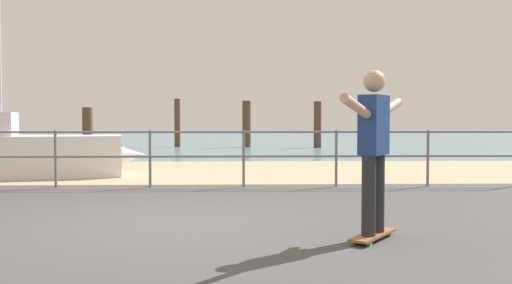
{
  "coord_description": "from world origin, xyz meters",
  "views": [
    {
      "loc": [
        0.82,
        -6.58,
        1.23
      ],
      "look_at": [
        1.09,
        2.0,
        0.9
      ],
      "focal_mm": 39.49,
      "sensor_mm": 36.0,
      "label": 1
    }
  ],
  "objects": [
    {
      "name": "ground_plane",
      "position": [
        0.0,
        -1.0,
        0.0
      ],
      "size": [
        24.0,
        10.0,
        0.04
      ],
      "primitive_type": "cube",
      "color": "#474444",
      "rests_on": "ground"
    },
    {
      "name": "beach_strip",
      "position": [
        0.0,
        7.0,
        0.0
      ],
      "size": [
        24.0,
        6.0,
        0.04
      ],
      "primitive_type": "cube",
      "color": "tan",
      "rests_on": "ground"
    },
    {
      "name": "sea_surface",
      "position": [
        0.0,
        35.0,
        0.0
      ],
      "size": [
        72.0,
        50.0,
        0.04
      ],
      "primitive_type": "cube",
      "color": "slate",
      "rests_on": "ground"
    },
    {
      "name": "railing_fence",
      "position": [
        -0.77,
        3.6,
        0.7
      ],
      "size": [
        13.56,
        0.05,
        1.05
      ],
      "color": "slate",
      "rests_on": "ground"
    },
    {
      "name": "sailboat",
      "position": [
        -3.78,
        5.6,
        0.52
      ],
      "size": [
        5.07,
        2.27,
        5.37
      ],
      "color": "silver",
      "rests_on": "ground"
    },
    {
      "name": "skateboard",
      "position": [
        2.18,
        -0.97,
        0.07
      ],
      "size": [
        0.63,
        0.77,
        0.08
      ],
      "color": "brown",
      "rests_on": "ground"
    },
    {
      "name": "skateboarder",
      "position": [
        2.18,
        -0.97,
        1.02
      ],
      "size": [
        0.91,
        1.23,
        1.65
      ],
      "color": "#26262B",
      "rests_on": "skateboard"
    },
    {
      "name": "groyne_post_0",
      "position": [
        -5.09,
        15.64,
        0.87
      ],
      "size": [
        0.39,
        0.39,
        1.74
      ],
      "primitive_type": "cylinder",
      "color": "#513826",
      "rests_on": "ground"
    },
    {
      "name": "groyne_post_1",
      "position": [
        -1.95,
        19.07,
        1.11
      ],
      "size": [
        0.27,
        0.27,
        2.21
      ],
      "primitive_type": "cylinder",
      "color": "#513826",
      "rests_on": "ground"
    },
    {
      "name": "groyne_post_2",
      "position": [
        1.19,
        18.78,
        1.05
      ],
      "size": [
        0.38,
        0.38,
        2.11
      ],
      "primitive_type": "cylinder",
      "color": "#513826",
      "rests_on": "ground"
    },
    {
      "name": "groyne_post_3",
      "position": [
        4.34,
        18.25,
        1.04
      ],
      "size": [
        0.34,
        0.34,
        2.07
      ],
      "primitive_type": "cylinder",
      "color": "#513826",
      "rests_on": "ground"
    }
  ]
}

